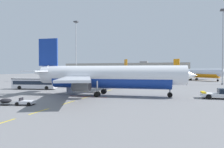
# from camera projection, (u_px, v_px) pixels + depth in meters

# --- Properties ---
(ground) EXTENTS (400.00, 400.00, 0.00)m
(ground) POSITION_uv_depth(u_px,v_px,m) (199.00, 91.00, 50.25)
(ground) COLOR slate
(apron_paint_markings) EXTENTS (8.00, 97.24, 0.01)m
(apron_paint_markings) POSITION_uv_depth(u_px,v_px,m) (113.00, 89.00, 55.26)
(apron_paint_markings) COLOR yellow
(apron_paint_markings) RESTS_ON ground
(airliner_foreground) EXTENTS (34.82, 34.46, 12.20)m
(airliner_foreground) POSITION_uv_depth(u_px,v_px,m) (107.00, 77.00, 41.61)
(airliner_foreground) COLOR white
(airliner_foreground) RESTS_ON ground
(pushback_tug) EXTENTS (6.08, 3.34, 2.08)m
(pushback_tug) POSITION_uv_depth(u_px,v_px,m) (220.00, 94.00, 37.08)
(pushback_tug) COLOR silver
(pushback_tug) RESTS_ON ground
(airliner_mid_left) EXTENTS (25.56, 27.33, 10.36)m
(airliner_mid_left) POSITION_uv_depth(u_px,v_px,m) (119.00, 73.00, 107.51)
(airliner_mid_left) COLOR silver
(airliner_mid_left) RESTS_ON ground
(airliner_far_right) EXTENTS (28.25, 26.31, 11.40)m
(airliner_far_right) POSITION_uv_depth(u_px,v_px,m) (196.00, 73.00, 101.72)
(airliner_far_right) COLOR silver
(airliner_far_right) RESTS_ON ground
(apron_shuttle_bus) EXTENTS (12.32, 4.99, 3.00)m
(apron_shuttle_bus) POSITION_uv_depth(u_px,v_px,m) (35.00, 83.00, 55.20)
(apron_shuttle_bus) COLOR silver
(apron_shuttle_bus) RESTS_ON ground
(baggage_train) EXTENTS (8.70, 3.44, 1.14)m
(baggage_train) POSITION_uv_depth(u_px,v_px,m) (6.00, 101.00, 30.64)
(baggage_train) COLOR silver
(baggage_train) RESTS_ON ground
(uld_cargo_container) EXTENTS (1.85, 1.81, 1.60)m
(uld_cargo_container) POSITION_uv_depth(u_px,v_px,m) (71.00, 89.00, 46.38)
(uld_cargo_container) COLOR #B7BCC6
(uld_cargo_container) RESTS_ON ground
(apron_light_mast_near) EXTENTS (1.80, 1.80, 27.75)m
(apron_light_mast_near) POSITION_uv_depth(u_px,v_px,m) (76.00, 44.00, 93.22)
(apron_light_mast_near) COLOR slate
(apron_light_mast_near) RESTS_ON ground
(apron_light_mast_far) EXTENTS (1.80, 1.80, 26.68)m
(apron_light_mast_far) POSITION_uv_depth(u_px,v_px,m) (223.00, 38.00, 71.13)
(apron_light_mast_far) COLOR slate
(apron_light_mast_far) RESTS_ON ground
(terminal_satellite) EXTENTS (94.70, 26.72, 11.92)m
(terminal_satellite) POSITION_uv_depth(u_px,v_px,m) (126.00, 70.00, 161.69)
(terminal_satellite) COLOR #9E998E
(terminal_satellite) RESTS_ON ground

